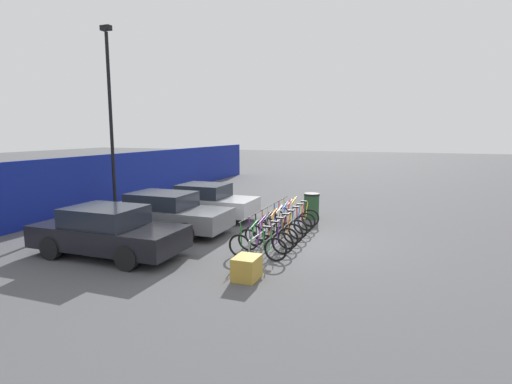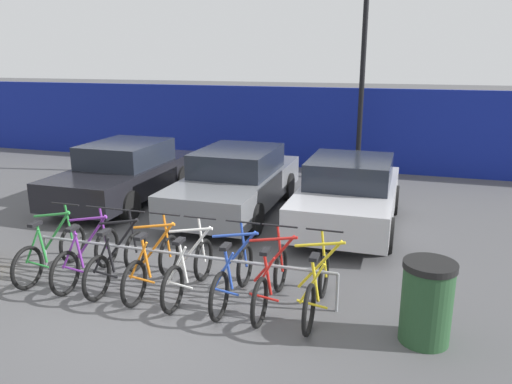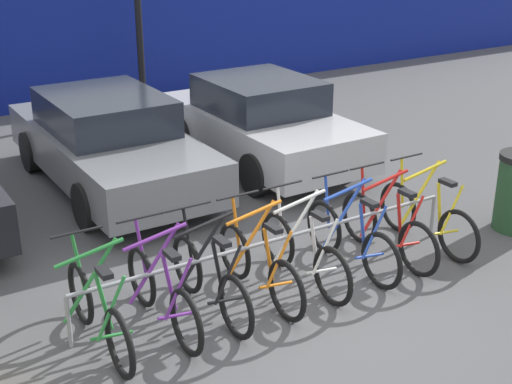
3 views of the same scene
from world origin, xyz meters
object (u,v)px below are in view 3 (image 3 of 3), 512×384
at_px(bicycle_blue, 351,239).
at_px(car_silver, 262,122).
at_px(bike_rack, 277,244).
at_px(bicycle_black, 210,280).
at_px(bicycle_red, 388,229).
at_px(car_grey, 109,142).
at_px(bicycle_green, 98,313).
at_px(bicycle_white, 304,253).
at_px(bicycle_yellow, 427,217).
at_px(bicycle_orange, 259,266).
at_px(bicycle_purple, 162,294).

bearing_deg(bicycle_blue, car_silver, 72.25).
xyz_separation_m(bike_rack, bicycle_black, (-0.92, -0.15, -0.12)).
distance_m(bicycle_red, car_grey, 4.49).
distance_m(bicycle_green, bicycle_white, 2.37).
bearing_deg(bicycle_white, bicycle_green, 177.27).
bearing_deg(bicycle_white, bicycle_red, -2.73).
distance_m(bicycle_red, car_silver, 3.78).
relative_size(bike_rack, bicycle_yellow, 2.80).
xyz_separation_m(bicycle_orange, car_grey, (-0.12, 4.04, 0.31)).
bearing_deg(bicycle_black, bicycle_orange, 0.36).
height_order(bicycle_orange, bicycle_blue, same).
bearing_deg(bicycle_orange, bicycle_green, -177.59).
xyz_separation_m(bicycle_green, car_grey, (1.67, 4.04, 0.31)).
distance_m(bicycle_orange, bicycle_white, 0.58).
xyz_separation_m(bike_rack, bicycle_red, (1.48, -0.15, -0.12)).
height_order(bicycle_purple, bicycle_orange, same).
bearing_deg(car_grey, bicycle_purple, -103.99).
xyz_separation_m(bicycle_white, car_silver, (1.79, 3.73, 0.31)).
distance_m(bicycle_blue, car_grey, 4.28).
relative_size(bicycle_green, bicycle_yellow, 1.00).
xyz_separation_m(bicycle_orange, car_silver, (2.37, 3.73, 0.31)).
bearing_deg(bicycle_white, bicycle_blue, -2.73).
xyz_separation_m(bike_rack, car_grey, (-0.45, 3.89, 0.19)).
height_order(bicycle_orange, bicycle_yellow, same).
distance_m(bicycle_black, car_grey, 4.08).
height_order(bike_rack, bicycle_red, bicycle_red).
height_order(bicycle_orange, bicycle_red, same).
height_order(bicycle_blue, car_grey, car_grey).
relative_size(bicycle_purple, bicycle_black, 1.00).
relative_size(bicycle_green, bicycle_red, 1.00).
relative_size(bicycle_blue, car_grey, 0.38).
distance_m(bicycle_green, car_silver, 5.60).
distance_m(bicycle_green, bicycle_orange, 1.79).
relative_size(bicycle_black, bicycle_blue, 1.00).
distance_m(bicycle_orange, bicycle_red, 1.81).
distance_m(bike_rack, bicycle_orange, 0.38).
distance_m(bicycle_white, car_grey, 4.11).
distance_m(bicycle_green, bicycle_purple, 0.66).
xyz_separation_m(bicycle_purple, bicycle_red, (2.94, 0.00, 0.00)).
relative_size(bike_rack, bicycle_black, 2.80).
bearing_deg(bicycle_red, bicycle_orange, 176.25).
bearing_deg(bicycle_orange, bicycle_purple, -177.59).
distance_m(bicycle_blue, bicycle_yellow, 1.19).
relative_size(bicycle_white, car_silver, 0.43).
xyz_separation_m(bicycle_purple, bicycle_blue, (2.39, 0.00, 0.00)).
height_order(bicycle_black, bicycle_white, same).
xyz_separation_m(bicycle_purple, car_silver, (3.50, 3.73, 0.31)).
relative_size(bicycle_orange, bicycle_red, 1.00).
xyz_separation_m(bicycle_green, bicycle_black, (1.20, 0.00, 0.00)).
bearing_deg(car_silver, car_grey, 172.93).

